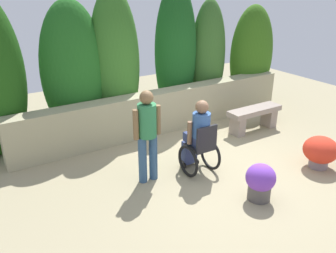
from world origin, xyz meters
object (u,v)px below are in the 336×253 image
(person_in_wheelchair, at_px, (199,139))
(person_standing_companion, at_px, (147,131))
(flower_pot_purple_near, at_px, (260,181))
(flower_pot_terracotta_by_wall, at_px, (320,151))
(stone_bench, at_px, (254,116))

(person_in_wheelchair, xyz_separation_m, person_standing_companion, (-0.88, 0.21, 0.28))
(person_standing_companion, xyz_separation_m, flower_pot_purple_near, (1.18, -1.39, -0.59))
(flower_pot_terracotta_by_wall, bearing_deg, person_in_wheelchair, 152.18)
(person_in_wheelchair, height_order, flower_pot_terracotta_by_wall, person_in_wheelchair)
(person_standing_companion, bearing_deg, stone_bench, 5.06)
(person_standing_companion, distance_m, flower_pot_terracotta_by_wall, 3.13)
(person_in_wheelchair, bearing_deg, flower_pot_purple_near, -71.63)
(stone_bench, xyz_separation_m, flower_pot_terracotta_by_wall, (-0.20, -1.84, -0.03))
(stone_bench, distance_m, flower_pot_purple_near, 2.72)
(person_standing_companion, relative_size, flower_pot_terracotta_by_wall, 2.58)
(person_in_wheelchair, distance_m, flower_pot_purple_near, 1.26)
(person_in_wheelchair, distance_m, flower_pot_terracotta_by_wall, 2.21)
(flower_pot_purple_near, bearing_deg, person_in_wheelchair, 104.21)
(person_in_wheelchair, bearing_deg, person_standing_companion, 170.93)
(person_standing_companion, bearing_deg, flower_pot_purple_near, -56.17)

